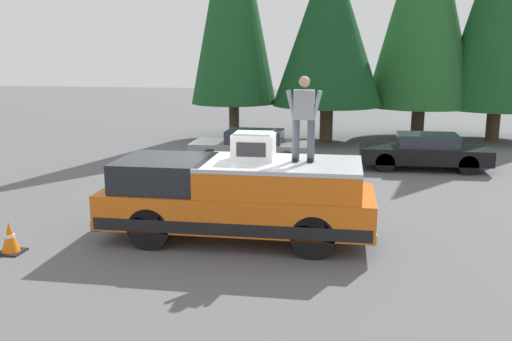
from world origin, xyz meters
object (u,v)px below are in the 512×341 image
object	(u,v)px
compressor_unit	(254,146)
parked_car_black	(424,151)
parked_car_grey	(253,147)
pickup_truck	(238,198)
traffic_cone	(10,238)
person_on_truck_bed	(304,116)

from	to	relation	value
compressor_unit	parked_car_black	bearing A→B (deg)	-29.83
parked_car_grey	pickup_truck	bearing A→B (deg)	-172.79
compressor_unit	parked_car_black	world-z (taller)	compressor_unit
parked_car_grey	traffic_cone	world-z (taller)	parked_car_grey
traffic_cone	pickup_truck	bearing A→B (deg)	-70.12
pickup_truck	traffic_cone	xyz separation A→B (m)	(-1.51, 4.18, -0.58)
pickup_truck	compressor_unit	size ratio (longest dim) A/B	6.60
parked_car_black	compressor_unit	bearing A→B (deg)	150.17
person_on_truck_bed	parked_car_grey	size ratio (longest dim) A/B	0.41
compressor_unit	parked_car_black	size ratio (longest dim) A/B	0.20
pickup_truck	compressor_unit	world-z (taller)	compressor_unit
parked_car_black	traffic_cone	size ratio (longest dim) A/B	6.61
pickup_truck	traffic_cone	bearing A→B (deg)	109.88
pickup_truck	parked_car_black	world-z (taller)	pickup_truck
person_on_truck_bed	parked_car_grey	world-z (taller)	person_on_truck_bed
person_on_truck_bed	parked_car_black	distance (m)	8.65
parked_car_grey	traffic_cone	bearing A→B (deg)	161.16
compressor_unit	traffic_cone	distance (m)	5.05
parked_car_black	parked_car_grey	world-z (taller)	same
person_on_truck_bed	traffic_cone	world-z (taller)	person_on_truck_bed
person_on_truck_bed	parked_car_grey	distance (m)	8.26
compressor_unit	traffic_cone	xyz separation A→B (m)	(-1.67, 4.48, -1.64)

